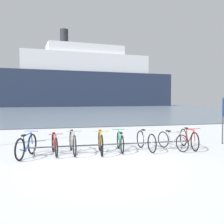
% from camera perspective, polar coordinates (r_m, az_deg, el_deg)
% --- Properties ---
extents(ground, '(80.00, 132.00, 0.08)m').
position_cam_1_polar(ground, '(60.89, -12.69, 0.94)').
color(ground, silver).
extents(bike_rack, '(5.98, 0.06, 0.31)m').
position_cam_1_polar(bike_rack, '(9.14, 0.27, -7.24)').
color(bike_rack, '#4C5156').
rests_on(bike_rack, ground).
extents(bicycle_0, '(0.65, 1.59, 0.81)m').
position_cam_1_polar(bicycle_0, '(8.77, -18.51, -7.19)').
color(bicycle_0, black).
rests_on(bicycle_0, ground).
extents(bicycle_1, '(0.46, 1.66, 0.76)m').
position_cam_1_polar(bicycle_1, '(8.95, -12.66, -7.04)').
color(bicycle_1, black).
rests_on(bicycle_1, ground).
extents(bicycle_2, '(0.46, 1.80, 0.84)m').
position_cam_1_polar(bicycle_2, '(8.97, -8.75, -6.75)').
color(bicycle_2, black).
rests_on(bicycle_2, ground).
extents(bicycle_3, '(0.46, 1.67, 0.83)m').
position_cam_1_polar(bicycle_3, '(8.91, -2.56, -6.83)').
color(bicycle_3, black).
rests_on(bicycle_3, ground).
extents(bicycle_4, '(0.46, 1.60, 0.75)m').
position_cam_1_polar(bicycle_4, '(9.32, 1.83, -6.61)').
color(bicycle_4, black).
rests_on(bicycle_4, ground).
extents(bicycle_5, '(0.46, 1.67, 0.79)m').
position_cam_1_polar(bicycle_5, '(9.52, 7.57, -6.32)').
color(bicycle_5, black).
rests_on(bicycle_5, ground).
extents(bicycle_6, '(0.57, 1.59, 0.74)m').
position_cam_1_polar(bicycle_6, '(9.82, 13.29, -6.22)').
color(bicycle_6, black).
rests_on(bicycle_6, ground).
extents(bicycle_7, '(0.46, 1.75, 0.82)m').
position_cam_1_polar(bicycle_7, '(10.22, 16.73, -5.73)').
color(bicycle_7, black).
rests_on(bicycle_7, ground).
extents(ferry_ship, '(47.61, 16.74, 21.16)m').
position_cam_1_polar(ferry_ship, '(74.19, -5.42, 6.83)').
color(ferry_ship, '#232D47').
rests_on(ferry_ship, ground).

